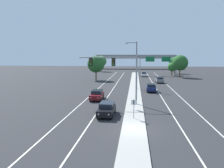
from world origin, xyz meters
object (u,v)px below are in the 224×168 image
object	(u,v)px
street_lamp_median	(135,62)
tree_far_right_c	(175,63)
car_oncoming_darkred	(97,95)
tree_far_right_b	(180,63)
tree_far_right_a	(172,67)
tree_far_left_c	(101,61)
overhead_signal_mast	(118,68)
car_receding_white	(144,74)
tree_far_left_b	(96,64)
highway_sign_gantry	(158,58)
car_oncoming_black	(107,109)
car_receding_grey	(160,80)
median_sign_post	(134,106)
car_receding_navy	(151,88)

from	to	relation	value
street_lamp_median	tree_far_right_c	distance (m)	45.65
car_oncoming_darkred	tree_far_right_b	size ratio (longest dim) A/B	0.60
tree_far_right_a	tree_far_left_c	bearing A→B (deg)	149.16
overhead_signal_mast	car_receding_white	bearing A→B (deg)	82.96
tree_far_right_c	tree_far_left_b	world-z (taller)	tree_far_left_b
car_oncoming_darkred	highway_sign_gantry	bearing A→B (deg)	72.81
car_oncoming_black	highway_sign_gantry	size ratio (longest dim) A/B	0.34
car_receding_grey	highway_sign_gantry	xyz separation A→B (m)	(1.65, 22.21, 5.34)
median_sign_post	street_lamp_median	world-z (taller)	street_lamp_median
highway_sign_gantry	tree_far_right_a	size ratio (longest dim) A/B	2.81
street_lamp_median	tree_far_right_b	distance (m)	30.50
car_receding_navy	tree_far_left_c	world-z (taller)	tree_far_left_c
tree_far_right_c	tree_far_left_b	xyz separation A→B (m)	(-27.21, -27.04, 0.33)
tree_far_left_c	tree_far_right_c	distance (m)	32.40
overhead_signal_mast	street_lamp_median	bearing A→B (deg)	80.96
tree_far_right_b	tree_far_right_a	bearing A→B (deg)	99.99
car_oncoming_black	car_receding_white	distance (m)	51.45
tree_far_left_c	car_oncoming_black	bearing A→B (deg)	-80.66
tree_far_right_a	tree_far_right_c	xyz separation A→B (m)	(2.41, 8.52, 1.31)
median_sign_post	tree_far_left_c	world-z (taller)	tree_far_left_c
car_receding_white	car_receding_navy	bearing A→B (deg)	-89.60
tree_far_right_c	tree_far_right_a	bearing A→B (deg)	-105.76
overhead_signal_mast	car_receding_white	distance (m)	45.45
car_receding_white	highway_sign_gantry	distance (m)	8.80
car_oncoming_black	tree_far_right_a	bearing A→B (deg)	73.55
tree_far_left_b	highway_sign_gantry	bearing A→B (deg)	42.21
street_lamp_median	overhead_signal_mast	bearing A→B (deg)	-99.04
tree_far_left_c	car_receding_grey	bearing A→B (deg)	-61.29
car_receding_white	tree_far_left_b	xyz separation A→B (m)	(-14.50, -13.04, 3.90)
car_receding_navy	car_receding_white	size ratio (longest dim) A/B	1.00
highway_sign_gantry	median_sign_post	bearing A→B (deg)	-98.19
car_oncoming_black	tree_far_left_c	distance (m)	74.82
overhead_signal_mast	car_oncoming_darkred	size ratio (longest dim) A/B	1.90
car_oncoming_black	car_oncoming_darkred	xyz separation A→B (m)	(-2.84, 9.42, 0.00)
overhead_signal_mast	tree_far_right_b	xyz separation A→B (m)	(17.18, 42.79, -0.52)
median_sign_post	tree_far_right_b	world-z (taller)	tree_far_right_b
car_receding_navy	highway_sign_gantry	bearing A→B (deg)	82.48
tree_far_left_c	tree_far_right_b	size ratio (longest dim) A/B	0.96
car_receding_navy	car_receding_grey	world-z (taller)	same
overhead_signal_mast	tree_far_left_c	size ratio (longest dim) A/B	1.20
median_sign_post	highway_sign_gantry	world-z (taller)	highway_sign_gantry
overhead_signal_mast	tree_far_left_b	world-z (taller)	overhead_signal_mast
car_receding_navy	tree_far_left_c	bearing A→B (deg)	108.80
tree_far_left_c	tree_far_right_b	distance (m)	39.02
median_sign_post	tree_far_right_c	bearing A→B (deg)	76.61
street_lamp_median	tree_far_right_c	bearing A→B (deg)	69.87
car_oncoming_black	car_oncoming_darkred	bearing A→B (deg)	106.77
tree_far_left_c	tree_far_right_c	bearing A→B (deg)	-15.53
highway_sign_gantry	tree_far_right_b	distance (m)	9.55
tree_far_right_a	median_sign_post	bearing A→B (deg)	-103.04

